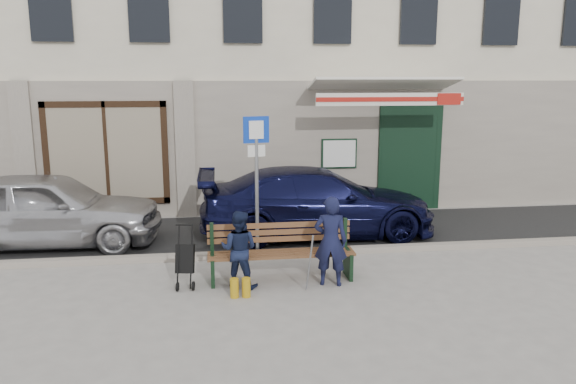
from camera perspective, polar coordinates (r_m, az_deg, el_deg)
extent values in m
plane|color=#9E9991|center=(9.10, -2.35, -9.55)|extent=(80.00, 80.00, 0.00)
cube|color=#282828|center=(12.03, -3.76, -4.24)|extent=(60.00, 3.20, 0.01)
cube|color=#9E9384|center=(10.49, -3.14, -6.31)|extent=(60.00, 0.18, 0.12)
cube|color=beige|center=(17.06, -5.35, 17.32)|extent=(20.00, 7.00, 10.00)
cube|color=#9E9384|center=(13.54, -4.42, 4.42)|extent=(20.00, 0.12, 3.20)
cube|color=maroon|center=(13.80, -17.84, 3.82)|extent=(2.50, 0.12, 2.00)
cube|color=black|center=(14.34, 12.23, 3.38)|extent=(1.60, 0.10, 2.60)
cube|color=black|center=(14.79, 11.60, 3.26)|extent=(1.25, 0.90, 2.40)
cube|color=white|center=(13.78, 5.23, 3.90)|extent=(0.80, 0.03, 0.65)
cube|color=white|center=(13.67, 9.32, 10.59)|extent=(3.40, 1.72, 0.42)
cube|color=white|center=(12.87, 10.40, 9.26)|extent=(3.40, 0.05, 0.28)
cube|color=#AB1D15|center=(12.84, 10.44, 9.25)|extent=(3.40, 0.02, 0.10)
imported|color=#B8B8BD|center=(11.97, -23.34, -1.59)|extent=(4.46, 1.94, 1.50)
imported|color=black|center=(11.78, 3.00, -1.01)|extent=(4.95, 2.06, 1.43)
cylinder|color=gray|center=(10.35, -3.19, 0.24)|extent=(0.07, 0.07, 2.50)
cube|color=#0C35B4|center=(10.19, -3.26, 6.34)|extent=(0.48, 0.12, 0.48)
cube|color=white|center=(10.16, -3.24, 6.32)|extent=(0.27, 0.07, 0.33)
cube|color=white|center=(10.23, -3.23, 4.20)|extent=(0.33, 0.09, 0.21)
cube|color=brown|center=(9.22, -0.67, -6.29)|extent=(2.40, 0.50, 0.04)
cube|color=brown|center=(9.40, -0.89, -4.09)|extent=(2.40, 0.10, 0.36)
cube|color=black|center=(9.23, -7.66, -7.86)|extent=(0.06, 0.50, 0.45)
cube|color=black|center=(9.49, 6.11, -7.27)|extent=(0.06, 0.50, 0.45)
cube|color=white|center=(9.23, 4.05, -6.10)|extent=(0.34, 0.25, 0.11)
cylinder|color=gray|center=(8.62, 2.21, -7.23)|extent=(0.07, 0.34, 0.96)
cylinder|color=#B48A12|center=(8.65, -5.47, -9.69)|extent=(0.13, 0.13, 0.30)
cylinder|color=#B48A12|center=(8.65, -4.26, -9.65)|extent=(0.13, 0.13, 0.30)
imported|color=#121533|center=(8.96, 4.35, -5.00)|extent=(0.60, 0.47, 1.45)
imported|color=#141B37|center=(8.91, -5.00, -5.82)|extent=(0.73, 0.65, 1.24)
cylinder|color=black|center=(9.04, -11.17, -9.43)|extent=(0.05, 0.15, 0.14)
cylinder|color=black|center=(9.03, -9.60, -9.40)|extent=(0.05, 0.15, 0.14)
cube|color=black|center=(9.10, -10.42, -6.68)|extent=(0.33, 0.30, 0.48)
cylinder|color=black|center=(9.07, -10.51, -3.31)|extent=(0.27, 0.07, 0.02)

